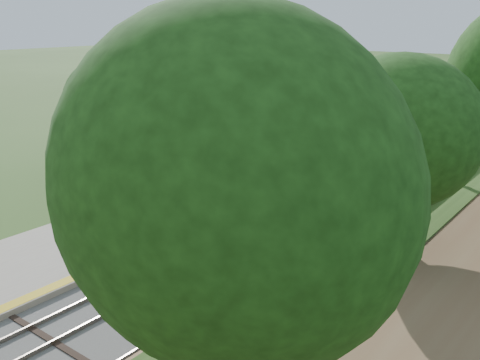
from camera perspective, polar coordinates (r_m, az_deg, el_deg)
The scene contains 6 objects.
platform at distance 32.07m, azimuth -4.13°, elevation -2.00°, with size 6.40×68.00×0.38m, color gray.
yellow_stripe at distance 30.28m, azimuth -0.11°, elevation -2.74°, with size 0.55×68.00×0.01m, color gold.
station_building at distance 47.15m, azimuth -0.84°, elevation 9.06°, with size 8.60×6.60×8.00m.
trees_behind_platform at distance 38.30m, azimuth -6.30°, elevation 7.77°, with size 7.82×53.32×7.21m.
lamppost_far at distance 28.19m, azimuth -6.21°, elevation -0.32°, with size 0.42×0.42×4.22m.
signal_farside at distance 29.34m, azimuth 18.92°, elevation 2.35°, with size 0.32×0.25×5.79m.
Camera 1 is at (15.16, -6.48, 10.62)m, focal length 40.00 mm.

